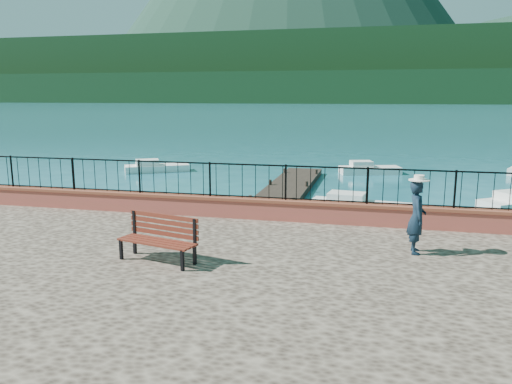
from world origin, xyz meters
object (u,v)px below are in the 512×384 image
at_px(park_bench, 158,248).
at_px(boat_4, 370,167).
at_px(boat_3, 157,165).
at_px(person, 417,217).
at_px(boat_1, 361,203).
at_px(boat_0, 227,211).

relative_size(park_bench, boat_4, 0.52).
relative_size(park_bench, boat_3, 0.47).
height_order(person, boat_3, person).
height_order(park_bench, boat_1, park_bench).
bearing_deg(boat_4, park_bench, -117.54).
distance_m(park_bench, boat_0, 8.11).
bearing_deg(boat_1, boat_3, 154.53).
height_order(park_bench, boat_4, park_bench).
distance_m(boat_1, boat_3, 15.07).
bearing_deg(boat_1, person, -73.23).
bearing_deg(boat_3, person, -80.58).
bearing_deg(boat_4, boat_1, -107.65).
relative_size(park_bench, boat_0, 0.49).
xyz_separation_m(boat_0, boat_1, (4.81, 2.68, 0.00)).
bearing_deg(boat_0, boat_3, 104.47).
distance_m(park_bench, person, 5.62).
xyz_separation_m(boat_1, boat_4, (0.18, 10.49, 0.00)).
bearing_deg(park_bench, boat_4, 92.89).
height_order(park_bench, boat_3, park_bench).
height_order(person, boat_4, person).
distance_m(person, boat_3, 22.12).
relative_size(park_bench, person, 1.13).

